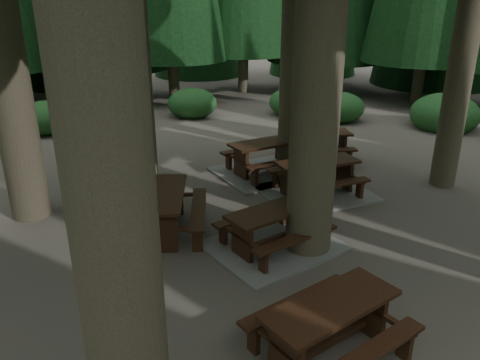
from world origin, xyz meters
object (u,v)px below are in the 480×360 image
object	(u,v)px
picnic_table_c	(267,162)
picnic_table_f	(317,183)
picnic_table_b	(164,206)
picnic_table_d	(316,142)
picnic_table_e	(330,321)
picnic_table_a	(274,235)

from	to	relation	value
picnic_table_c	picnic_table_f	distance (m)	1.82
picnic_table_b	picnic_table_c	bearing A→B (deg)	-36.16
picnic_table_b	picnic_table_f	xyz separation A→B (m)	(3.79, 0.75, -0.28)
picnic_table_b	picnic_table_f	size ratio (longest dim) A/B	0.92
picnic_table_c	picnic_table_f	bearing A→B (deg)	-82.80
picnic_table_d	picnic_table_f	distance (m)	2.56
picnic_table_c	picnic_table_d	xyz separation A→B (m)	(1.72, 0.53, 0.24)
picnic_table_f	picnic_table_e	bearing A→B (deg)	-118.91
picnic_table_f	picnic_table_d	bearing A→B (deg)	60.14
picnic_table_a	picnic_table_c	xyz separation A→B (m)	(1.43, 3.77, 0.05)
picnic_table_d	picnic_table_e	world-z (taller)	picnic_table_d
picnic_table_b	picnic_table_f	world-z (taller)	picnic_table_b
picnic_table_b	picnic_table_e	bearing A→B (deg)	-145.59
picnic_table_a	picnic_table_b	world-z (taller)	picnic_table_b
picnic_table_f	picnic_table_a	bearing A→B (deg)	-136.89
picnic_table_b	picnic_table_d	world-z (taller)	picnic_table_b
picnic_table_e	picnic_table_f	world-z (taller)	picnic_table_f
picnic_table_a	picnic_table_b	bearing A→B (deg)	127.78
picnic_table_a	picnic_table_f	bearing A→B (deg)	29.16
picnic_table_b	picnic_table_d	distance (m)	5.80
picnic_table_a	picnic_table_b	size ratio (longest dim) A/B	1.17
picnic_table_d	picnic_table_f	xyz separation A→B (m)	(-1.16, -2.27, -0.26)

